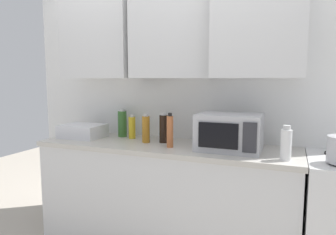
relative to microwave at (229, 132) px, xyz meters
name	(u,v)px	position (x,y,z in m)	size (l,w,h in m)	color
wall_back_with_cabinets	(174,64)	(-0.54, 0.24, 0.53)	(3.04, 0.61, 2.60)	white
counter_run	(165,195)	(-0.54, 0.02, -0.59)	(2.17, 0.63, 0.90)	silver
microwave	(229,132)	(0.00, 0.00, 0.00)	(0.48, 0.37, 0.28)	#B7B7BC
dish_rack	(83,131)	(-1.37, 0.02, -0.08)	(0.38, 0.30, 0.12)	silver
bottle_yellow_mustard	(132,127)	(-0.92, 0.14, -0.04)	(0.06, 0.06, 0.22)	gold
bottle_amber_vinegar	(146,129)	(-0.72, 0.02, -0.02)	(0.07, 0.07, 0.25)	#AD701E
bottle_white_jar	(286,144)	(0.41, -0.16, -0.03)	(0.07, 0.07, 0.24)	white
bottle_soy_dark	(164,128)	(-0.58, 0.07, -0.02)	(0.07, 0.07, 0.26)	black
bottle_spice_jar	(170,131)	(-0.46, -0.08, -0.01)	(0.05, 0.05, 0.28)	#BC6638
bottle_green_oil	(122,123)	(-1.05, 0.19, -0.01)	(0.08, 0.08, 0.26)	#386B2D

